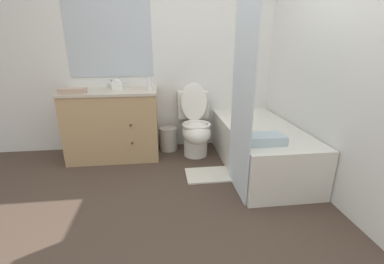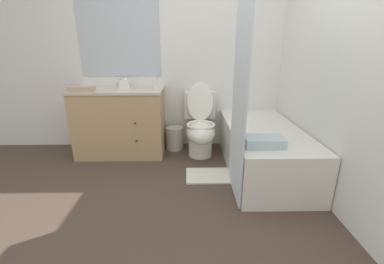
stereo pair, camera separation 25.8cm
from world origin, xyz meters
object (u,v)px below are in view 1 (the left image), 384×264
Objects in this scene: toilet at (195,126)px; bath_mat at (209,175)px; sink_faucet at (113,85)px; soap_dispenser at (149,83)px; wastebasket at (169,139)px; tissue_box at (118,85)px; vanity_cabinet at (114,123)px; hand_towel_folded at (73,91)px; bathtub at (259,146)px; bath_towel_folded at (266,139)px.

bath_mat is (0.07, -0.60, -0.36)m from toilet.
sink_faucet is 0.51m from soap_dispenser.
tissue_box is (-0.58, -0.05, 0.73)m from wastebasket.
tissue_box is 0.27× the size of bath_mat.
vanity_cabinet is 8.16× the size of tissue_box.
vanity_cabinet is 0.67m from soap_dispenser.
vanity_cabinet is 1.00m from toilet.
sink_faucet is at bearing 153.06° from soap_dispenser.
hand_towel_folded is at bearing -134.69° from sink_faucet.
vanity_cabinet is at bearing -170.03° from wastebasket.
toilet is 1.45m from hand_towel_folded.
soap_dispenser reaches higher than bath_mat.
toilet is 0.81m from bathtub.
bathtub is 1.45m from soap_dispenser.
bath_towel_folded is at bearing -61.96° from toilet.
bath_mat is (1.07, -0.67, -0.42)m from vanity_cabinet.
soap_dispenser is at bearing -26.94° from sink_faucet.
bathtub is 9.12× the size of soap_dispenser.
soap_dispenser is at bearing 177.73° from toilet.
bathtub is 2.14m from hand_towel_folded.
bathtub is 11.92× the size of tissue_box.
bath_mat is (1.43, -0.49, -0.85)m from hand_towel_folded.
bath_mat is at bearing -164.72° from bathtub.
sink_faucet is 1.61m from bath_mat.
vanity_cabinet is 3.57× the size of wastebasket.
vanity_cabinet is at bearing 26.02° from hand_towel_folded.
wastebasket is at bearing 9.97° from vanity_cabinet.
vanity_cabinet is at bearing 148.00° from bath_mat.
vanity_cabinet is 0.48m from sink_faucet.
hand_towel_folded reaches higher than vanity_cabinet.
bathtub is 5.22× the size of wastebasket.
bath_towel_folded is at bearing -38.78° from sink_faucet.
hand_towel_folded is (-0.36, -0.18, 0.43)m from vanity_cabinet.
bath_mat is at bearing -62.76° from wastebasket.
soap_dispenser is at bearing 137.03° from bath_towel_folded.
sink_faucet is at bearing 173.75° from wastebasket.
bath_mat is at bearing -83.27° from toilet.
tissue_box is 0.39m from soap_dispenser.
sink_faucet is at bearing 141.26° from bath_mat.
bath_mat is (-0.44, 0.35, -0.52)m from bath_towel_folded.
toilet is at bearing 4.77° from hand_towel_folded.
wastebasket is 0.61× the size of bath_mat.
sink_faucet is 0.82× the size of soap_dispenser.
bath_mat is at bearing -45.62° from soap_dispenser.
toilet is 0.76m from soap_dispenser.
tissue_box is 0.39× the size of bath_towel_folded.
hand_towel_folded is at bearing -170.65° from soap_dispenser.
tissue_box is at bearing 38.11° from vanity_cabinet.
toilet is 2.63× the size of bath_towel_folded.
tissue_box is (0.08, -0.13, 0.01)m from sink_faucet.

